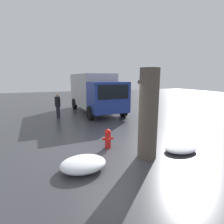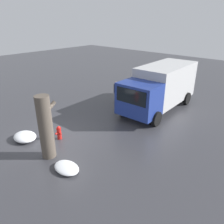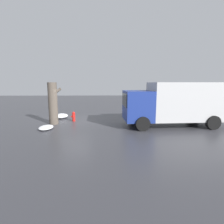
% 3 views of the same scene
% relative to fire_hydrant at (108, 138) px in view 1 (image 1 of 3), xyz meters
% --- Properties ---
extents(ground_plane, '(60.00, 60.00, 0.00)m').
position_rel_fire_hydrant_xyz_m(ground_plane, '(0.00, -0.00, -0.39)').
color(ground_plane, '#38383D').
extents(fire_hydrant, '(0.34, 0.44, 0.75)m').
position_rel_fire_hydrant_xyz_m(fire_hydrant, '(0.00, 0.00, 0.00)').
color(fire_hydrant, red).
rests_on(fire_hydrant, ground_plane).
extents(tree_trunk, '(0.97, 0.64, 3.00)m').
position_rel_fire_hydrant_xyz_m(tree_trunk, '(-1.24, -0.96, 1.13)').
color(tree_trunk, brown).
rests_on(tree_trunk, ground_plane).
extents(delivery_truck, '(6.93, 2.95, 2.99)m').
position_rel_fire_hydrant_xyz_m(delivery_truck, '(7.34, -1.64, 1.25)').
color(delivery_truck, navy).
rests_on(delivery_truck, ground_plane).
extents(pedestrian, '(0.36, 0.36, 1.65)m').
position_rel_fire_hydrant_xyz_m(pedestrian, '(6.08, 1.32, 0.52)').
color(pedestrian, '#23232D').
rests_on(pedestrian, ground_plane).
extents(snow_pile_by_hydrant, '(0.87, 1.28, 0.22)m').
position_rel_fire_hydrant_xyz_m(snow_pile_by_hydrant, '(-1.33, -2.40, -0.27)').
color(snow_pile_by_hydrant, white).
rests_on(snow_pile_by_hydrant, ground_plane).
extents(snow_pile_curbside, '(1.08, 1.36, 0.37)m').
position_rel_fire_hydrant_xyz_m(snow_pile_curbside, '(-1.29, 1.26, -0.20)').
color(snow_pile_curbside, white).
rests_on(snow_pile_curbside, ground_plane).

